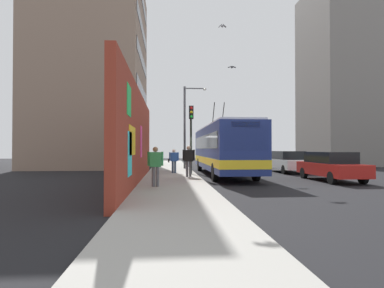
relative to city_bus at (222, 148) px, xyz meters
The scene contains 14 objects.
ground_plane 3.00m from the city_bus, 130.92° to the left, with size 80.00×80.00×0.00m, color black.
sidewalk_slab 4.13m from the city_bus, 114.65° to the left, with size 48.00×3.20×0.15m, color #9E9B93.
graffiti_wall 7.11m from the city_bus, 133.47° to the left, with size 15.40×0.32×4.57m.
building_far_left 17.94m from the city_bus, 42.92° to the left, with size 13.98×9.52×19.27m.
building_far_right 20.87m from the city_bus, 51.68° to the right, with size 8.22×7.03×19.15m.
city_bus is the anchor object (origin of this frame).
parked_car_red 6.79m from the city_bus, 129.24° to the right, with size 4.88×1.82×1.58m.
parked_car_white 5.66m from the city_bus, 68.92° to the right, with size 4.93×1.90×1.58m.
pedestrian_near_wall 8.47m from the city_bus, 150.38° to the left, with size 0.23×0.68×1.69m.
pedestrian_midblock 3.33m from the city_bus, 88.17° to the left, with size 0.22×0.72×1.57m.
pedestrian_at_curb 3.75m from the city_bus, 138.64° to the left, with size 0.24×0.70×1.78m.
traffic_light 2.59m from the city_bus, 107.60° to the left, with size 0.49×0.28×4.37m.
street_lamp 5.90m from the city_bus, 21.86° to the left, with size 0.44×1.90×6.73m.
flying_pigeons 7.39m from the city_bus, 147.20° to the left, with size 6.37×5.06×2.74m.
Camera 1 is at (-19.34, 1.87, 1.75)m, focal length 29.70 mm.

